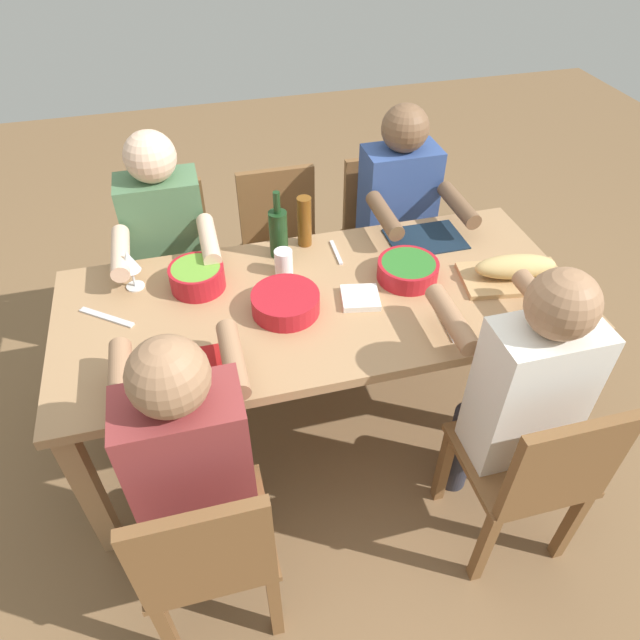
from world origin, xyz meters
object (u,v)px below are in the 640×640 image
at_px(diner_near_right, 521,388).
at_px(chair_near_left, 208,551).
at_px(serving_bowl_greens, 408,269).
at_px(serving_bowl_salad, 197,276).
at_px(cup_far_center, 284,262).
at_px(wine_glass, 129,263).
at_px(diner_far_left, 168,246).
at_px(bread_loaf, 515,267).
at_px(diner_far_right, 400,213).
at_px(napkin_stack, 360,298).
at_px(chair_far_center, 283,246).
at_px(chair_far_left, 174,261).
at_px(beer_bottle, 304,222).
at_px(diner_near_left, 191,458).
at_px(cutting_board, 512,278).
at_px(chair_near_right, 534,471).
at_px(chair_far_right, 384,231).
at_px(dining_table, 320,315).
at_px(serving_bowl_fruit, 285,301).
at_px(wine_bottle, 278,232).

distance_m(diner_near_right, chair_near_left, 1.12).
height_order(serving_bowl_greens, serving_bowl_salad, serving_bowl_salad).
xyz_separation_m(chair_near_left, cup_far_center, (0.44, 0.94, 0.31)).
bearing_deg(wine_glass, serving_bowl_greens, -11.56).
distance_m(diner_far_left, bread_loaf, 1.46).
distance_m(diner_far_right, napkin_stack, 0.73).
bearing_deg(serving_bowl_greens, diner_far_left, 149.56).
height_order(chair_far_center, bread_loaf, same).
height_order(serving_bowl_greens, napkin_stack, serving_bowl_greens).
bearing_deg(chair_far_left, beer_bottle, -33.80).
bearing_deg(chair_far_center, cup_far_center, -99.99).
height_order(diner_near_left, cutting_board, diner_near_left).
bearing_deg(cutting_board, diner_near_right, -114.38).
distance_m(cutting_board, bread_loaf, 0.06).
relative_size(chair_near_right, beer_bottle, 3.86).
height_order(diner_near_right, chair_far_right, diner_near_right).
bearing_deg(wine_glass, cutting_board, -12.91).
distance_m(chair_far_center, cup_far_center, 0.65).
xyz_separation_m(chair_far_left, bread_loaf, (1.30, -0.83, 0.32)).
height_order(bread_loaf, cup_far_center, bread_loaf).
bearing_deg(chair_far_left, wine_glass, -105.14).
bearing_deg(wine_glass, beer_bottle, 9.73).
height_order(diner_far_left, napkin_stack, diner_far_left).
relative_size(dining_table, chair_far_center, 2.31).
relative_size(serving_bowl_fruit, wine_glass, 1.51).
relative_size(chair_far_right, diner_far_right, 0.71).
relative_size(chair_far_right, serving_bowl_fruit, 3.38).
bearing_deg(chair_far_center, dining_table, -90.00).
height_order(serving_bowl_greens, wine_glass, wine_glass).
height_order(chair_far_center, serving_bowl_salad, chair_far_center).
bearing_deg(chair_far_left, serving_bowl_salad, -79.77).
height_order(chair_far_center, wine_bottle, wine_bottle).
relative_size(dining_table, diner_near_left, 1.64).
bearing_deg(cup_far_center, serving_bowl_greens, -18.61).
bearing_deg(wine_glass, chair_near_left, -82.26).
bearing_deg(serving_bowl_fruit, diner_near_right, -37.93).
relative_size(diner_near_right, chair_far_left, 1.41).
relative_size(dining_table, serving_bowl_salad, 9.33).
bearing_deg(wine_glass, chair_far_right, 22.44).
xyz_separation_m(chair_near_right, cup_far_center, (-0.64, 0.94, 0.31)).
relative_size(chair_far_left, diner_far_right, 0.71).
xyz_separation_m(diner_far_left, cutting_board, (1.30, -0.65, 0.05)).
distance_m(diner_far_left, cup_far_center, 0.59).
bearing_deg(bread_loaf, wine_glass, 167.09).
height_order(chair_far_left, diner_far_left, diner_far_left).
xyz_separation_m(diner_far_left, diner_near_left, (0.00, -1.13, 0.00)).
relative_size(chair_far_left, wine_bottle, 2.93).
distance_m(chair_far_right, serving_bowl_greens, 0.80).
xyz_separation_m(chair_far_right, beer_bottle, (-0.51, -0.38, 0.37)).
bearing_deg(diner_near_left, beer_bottle, 58.70).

